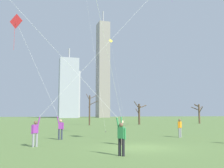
% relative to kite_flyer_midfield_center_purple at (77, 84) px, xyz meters
% --- Properties ---
extents(ground_plane, '(400.00, 400.00, 0.00)m').
position_rel_kite_flyer_midfield_center_purple_xyz_m(ground_plane, '(3.63, -2.59, -4.08)').
color(ground_plane, '#5B7A3D').
extents(kite_flyer_midfield_center_purple, '(12.00, 1.68, 14.88)m').
position_rel_kite_flyer_midfield_center_purple_xyz_m(kite_flyer_midfield_center_purple, '(0.00, 0.00, 0.00)').
color(kite_flyer_midfield_center_purple, gray).
rests_on(kite_flyer_midfield_center_purple, ground).
extents(kite_flyer_midfield_right_pink, '(9.89, 7.03, 14.01)m').
position_rel_kite_flyer_midfield_center_purple_xyz_m(kite_flyer_midfield_right_pink, '(-0.14, -4.25, -1.11)').
color(kite_flyer_midfield_right_pink, black).
rests_on(kite_flyer_midfield_right_pink, ground).
extents(kite_flyer_far_back_teal, '(4.63, 4.49, 12.77)m').
position_rel_kite_flyer_midfield_center_purple_xyz_m(kite_flyer_far_back_teal, '(2.11, -1.83, -0.55)').
color(kite_flyer_far_back_teal, '#726656').
rests_on(kite_flyer_far_back_teal, ground).
extents(kite_flyer_foreground_left_red, '(4.68, 2.93, 11.01)m').
position_rel_kite_flyer_midfield_center_purple_xyz_m(kite_flyer_foreground_left_red, '(-1.54, 4.44, -0.86)').
color(kite_flyer_foreground_left_red, '#33384C').
rests_on(kite_flyer_foreground_left_red, ground).
extents(bystander_far_off_by_trees, '(0.46, 0.33, 1.62)m').
position_rel_kite_flyer_midfield_center_purple_xyz_m(bystander_far_off_by_trees, '(9.80, 2.86, -3.18)').
color(bystander_far_off_by_trees, gray).
rests_on(bystander_far_off_by_trees, ground).
extents(distant_kite_drifting_right_yellow, '(3.25, 0.45, 15.76)m').
position_rel_kite_flyer_midfield_center_purple_xyz_m(distant_kite_drifting_right_yellow, '(11.07, 26.47, 9.02)').
color(distant_kite_drifting_right_yellow, yellow).
rests_on(distant_kite_drifting_right_yellow, ground).
extents(bare_tree_rightmost, '(1.83, 2.39, 5.94)m').
position_rel_kite_flyer_midfield_center_purple_xyz_m(bare_tree_rightmost, '(7.62, 29.88, -1.04)').
color(bare_tree_rightmost, '#4C3828').
rests_on(bare_tree_rightmost, ground).
extents(bare_tree_right_of_center, '(1.86, 3.46, 4.36)m').
position_rel_kite_flyer_midfield_center_purple_xyz_m(bare_tree_right_of_center, '(32.49, 31.29, -1.66)').
color(bare_tree_right_of_center, brown).
rests_on(bare_tree_right_of_center, ground).
extents(bare_tree_far_right_edge, '(3.12, 2.93, 4.57)m').
position_rel_kite_flyer_midfield_center_purple_xyz_m(bare_tree_far_right_edge, '(17.75, 30.15, -1.75)').
color(bare_tree_far_right_edge, '#4C3828').
rests_on(bare_tree_far_right_edge, ground).
extents(skyline_squat_block, '(6.95, 9.00, 68.33)m').
position_rel_kite_flyer_midfield_center_purple_xyz_m(skyline_squat_block, '(39.87, 137.50, 26.05)').
color(skyline_squat_block, gray).
rests_on(skyline_squat_block, ground).
extents(skyline_slender_spire, '(10.39, 6.88, 38.86)m').
position_rel_kite_flyer_midfield_center_purple_xyz_m(skyline_slender_spire, '(16.79, 125.27, 12.46)').
color(skyline_slender_spire, '#9EA3AD').
rests_on(skyline_slender_spire, ground).
extents(skyline_mid_tower_left, '(9.40, 7.15, 28.28)m').
position_rel_kite_flyer_midfield_center_purple_xyz_m(skyline_mid_tower_left, '(20.76, 140.12, 10.06)').
color(skyline_mid_tower_left, '#B2B2B7').
rests_on(skyline_mid_tower_left, ground).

